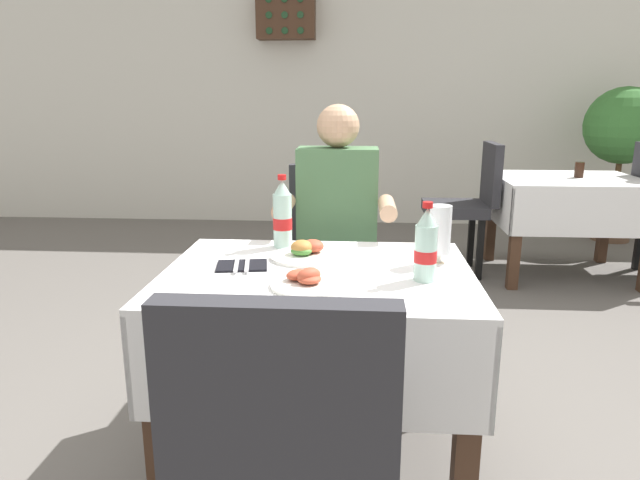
# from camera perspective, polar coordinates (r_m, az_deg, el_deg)

# --- Properties ---
(ground_plane) EXTENTS (11.00, 11.00, 0.00)m
(ground_plane) POSITION_cam_1_polar(r_m,az_deg,el_deg) (2.26, -1.97, -20.48)
(ground_plane) COLOR #66605B
(back_wall) EXTENTS (11.00, 0.12, 2.90)m
(back_wall) POSITION_cam_1_polar(r_m,az_deg,el_deg) (5.92, 2.13, 15.83)
(back_wall) COLOR silver
(back_wall) RESTS_ON ground
(main_dining_table) EXTENTS (1.03, 0.79, 0.73)m
(main_dining_table) POSITION_cam_1_polar(r_m,az_deg,el_deg) (1.95, -0.21, -8.11)
(main_dining_table) COLOR white
(main_dining_table) RESTS_ON ground
(chair_far_diner_seat) EXTENTS (0.44, 0.50, 0.97)m
(chair_far_diner_seat) POSITION_cam_1_polar(r_m,az_deg,el_deg) (2.69, 1.03, -1.59)
(chair_far_diner_seat) COLOR #2D2D33
(chair_far_diner_seat) RESTS_ON ground
(chair_near_camera_side) EXTENTS (0.44, 0.50, 0.97)m
(chair_near_camera_side) POSITION_cam_1_polar(r_m,az_deg,el_deg) (1.25, -3.07, -21.69)
(chair_near_camera_side) COLOR #2D2D33
(chair_near_camera_side) RESTS_ON ground
(seated_diner_far) EXTENTS (0.50, 0.46, 1.26)m
(seated_diner_far) POSITION_cam_1_polar(r_m,az_deg,el_deg) (2.54, 1.70, 1.13)
(seated_diner_far) COLOR #282D42
(seated_diner_far) RESTS_ON ground
(plate_near_camera) EXTENTS (0.24, 0.24, 0.06)m
(plate_near_camera) POSITION_cam_1_polar(r_m,az_deg,el_deg) (1.73, -1.27, -4.19)
(plate_near_camera) COLOR white
(plate_near_camera) RESTS_ON main_dining_table
(plate_far_diner) EXTENTS (0.24, 0.24, 0.06)m
(plate_far_diner) POSITION_cam_1_polar(r_m,az_deg,el_deg) (2.03, -1.50, -1.20)
(plate_far_diner) COLOR white
(plate_far_diner) RESTS_ON main_dining_table
(beer_glass_left) EXTENTS (0.08, 0.08, 0.21)m
(beer_glass_left) POSITION_cam_1_polar(r_m,az_deg,el_deg) (1.98, 12.02, 0.79)
(beer_glass_left) COLOR white
(beer_glass_left) RESTS_ON main_dining_table
(cola_bottle_primary) EXTENTS (0.07, 0.07, 0.25)m
(cola_bottle_primary) POSITION_cam_1_polar(r_m,az_deg,el_deg) (1.79, 10.64, -0.69)
(cola_bottle_primary) COLOR silver
(cola_bottle_primary) RESTS_ON main_dining_table
(cola_bottle_secondary) EXTENTS (0.07, 0.07, 0.28)m
(cola_bottle_secondary) POSITION_cam_1_polar(r_m,az_deg,el_deg) (2.16, -3.81, 2.47)
(cola_bottle_secondary) COLOR silver
(cola_bottle_secondary) RESTS_ON main_dining_table
(napkin_cutlery_set) EXTENTS (0.19, 0.20, 0.01)m
(napkin_cutlery_set) POSITION_cam_1_polar(r_m,az_deg,el_deg) (1.94, -7.89, -2.55)
(napkin_cutlery_set) COLOR black
(napkin_cutlery_set) RESTS_ON main_dining_table
(background_dining_table) EXTENTS (1.00, 0.84, 0.73)m
(background_dining_table) POSITION_cam_1_polar(r_m,az_deg,el_deg) (4.47, 23.64, 3.56)
(background_dining_table) COLOR white
(background_dining_table) RESTS_ON ground
(background_chair_left) EXTENTS (0.50, 0.44, 0.97)m
(background_chair_left) POSITION_cam_1_polar(r_m,az_deg,el_deg) (4.29, 14.68, 3.94)
(background_chair_left) COLOR #2D2D33
(background_chair_left) RESTS_ON ground
(background_table_tumbler) EXTENTS (0.06, 0.06, 0.11)m
(background_table_tumbler) POSITION_cam_1_polar(r_m,az_deg,el_deg) (4.47, 24.72, 6.46)
(background_table_tumbler) COLOR black
(background_table_tumbler) RESTS_ON background_dining_table
(potted_plant_corner) EXTENTS (0.68, 0.68, 1.38)m
(potted_plant_corner) POSITION_cam_1_polar(r_m,az_deg,el_deg) (5.76, 28.25, 9.18)
(potted_plant_corner) COLOR brown
(potted_plant_corner) RESTS_ON ground
(wall_bottle_rack) EXTENTS (0.56, 0.21, 0.42)m
(wall_bottle_rack) POSITION_cam_1_polar(r_m,az_deg,el_deg) (5.84, -3.46, 21.62)
(wall_bottle_rack) COLOR #472D1E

